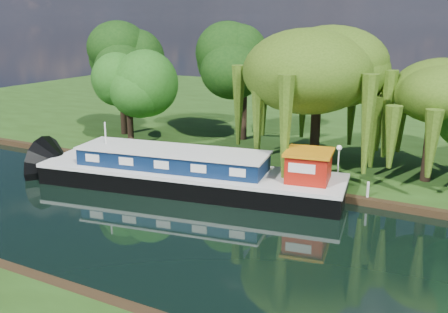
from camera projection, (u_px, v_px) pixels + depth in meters
The scene contains 11 objects.
ground at pixel (269, 246), 25.28m from camera, with size 120.00×120.00×0.00m, color black.
far_bank at pixel (393, 123), 54.11m from camera, with size 120.00×52.00×0.45m, color #213F11.
dutch_barge at pixel (191, 174), 33.44m from camera, with size 21.28×8.06×4.39m.
red_dinghy at pixel (205, 194), 32.84m from camera, with size 2.54×3.56×0.74m, color #9C150B.
willow_left at pixel (318, 72), 34.93m from camera, with size 8.14×8.14×9.76m.
willow_right at pixel (434, 103), 32.67m from camera, with size 6.04×6.04×7.36m.
tree_far_left at pixel (128, 83), 42.33m from camera, with size 4.90×4.90×7.89m.
tree_far_back at pixel (121, 64), 46.18m from camera, with size 5.62×5.62×9.45m.
tree_far_mid at pixel (244, 67), 44.01m from camera, with size 5.84×5.84×9.56m.
lamppost at pixel (339, 154), 33.33m from camera, with size 0.36×0.36×2.56m.
mooring_posts at pixel (313, 181), 32.39m from camera, with size 19.16×0.16×1.00m.
Camera 1 is at (8.88, -21.48, 11.18)m, focal length 40.00 mm.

